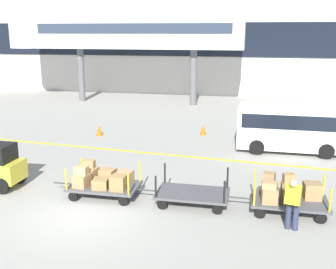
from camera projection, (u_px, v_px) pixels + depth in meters
name	position (u px, v px, depth m)	size (l,w,h in m)	color
ground_plane	(81.00, 216.00, 12.49)	(120.00, 120.00, 0.00)	#9E9B91
apron_lead_line	(123.00, 151.00, 19.31)	(21.25, 0.20, 0.01)	yellow
terminal_building	(200.00, 44.00, 36.09)	(49.65, 2.51, 8.63)	beige
jet_bridge	(113.00, 32.00, 31.33)	(18.41, 3.00, 6.74)	silver
baggage_cart_lead	(103.00, 181.00, 13.86)	(3.00, 1.41, 1.14)	#4C4C4F
baggage_cart_middle	(192.00, 194.00, 13.27)	(3.00, 1.41, 1.10)	#4C4C4F
baggage_cart_tail	(288.00, 194.00, 12.65)	(3.00, 1.41, 1.15)	#4C4C4F
baggage_handler	(293.00, 202.00, 11.37)	(0.49, 0.51, 1.56)	#2D334C
shuttle_van	(291.00, 125.00, 18.94)	(4.83, 2.04, 2.10)	white
safety_cone_near	(99.00, 130.00, 22.06)	(0.36, 0.36, 0.55)	#EA590F
safety_cone_far	(203.00, 130.00, 22.23)	(0.36, 0.36, 0.55)	#EA590F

